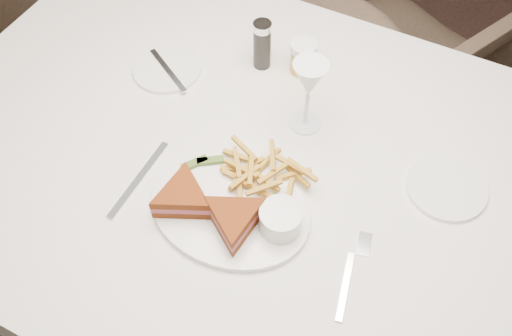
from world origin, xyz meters
name	(u,v)px	position (x,y,z in m)	size (l,w,h in m)	color
ground	(240,263)	(0.00, 0.00, 0.00)	(5.00, 5.00, 0.00)	black
table	(266,250)	(0.14, -0.09, 0.38)	(1.53, 1.02, 0.75)	silver
chair_far	(393,41)	(0.10, 0.84, 0.36)	(0.70, 0.66, 0.72)	#403227
table_setting	(255,165)	(0.13, -0.12, 0.79)	(0.83, 0.62, 0.18)	white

